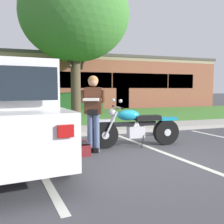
% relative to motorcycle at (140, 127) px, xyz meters
% --- Properties ---
extents(ground_plane, '(140.00, 140.00, 0.00)m').
position_rel_motorcycle_xyz_m(ground_plane, '(-0.08, -0.90, -0.48)').
color(ground_plane, '#424247').
extents(curb_strip, '(60.00, 0.20, 0.12)m').
position_rel_motorcycle_xyz_m(curb_strip, '(-0.08, 1.81, -0.42)').
color(curb_strip, '#ADA89E').
rests_on(curb_strip, ground).
extents(concrete_walk, '(60.00, 1.50, 0.08)m').
position_rel_motorcycle_xyz_m(concrete_walk, '(-0.08, 2.66, -0.44)').
color(concrete_walk, '#ADA89E').
rests_on(concrete_walk, ground).
extents(grass_lawn, '(60.00, 7.53, 0.06)m').
position_rel_motorcycle_xyz_m(grass_lawn, '(-0.08, 7.18, -0.45)').
color(grass_lawn, '#478433').
rests_on(grass_lawn, ground).
extents(stall_stripe_0, '(0.60, 4.39, 0.01)m').
position_rel_motorcycle_xyz_m(stall_stripe_0, '(-2.48, -0.70, -0.48)').
color(stall_stripe_0, silver).
rests_on(stall_stripe_0, ground).
extents(stall_stripe_1, '(0.60, 4.39, 0.01)m').
position_rel_motorcycle_xyz_m(stall_stripe_1, '(0.21, -0.70, -0.48)').
color(stall_stripe_1, silver).
rests_on(stall_stripe_1, ground).
extents(motorcycle, '(2.24, 0.82, 1.18)m').
position_rel_motorcycle_xyz_m(motorcycle, '(0.00, 0.00, 0.00)').
color(motorcycle, black).
rests_on(motorcycle, ground).
extents(rider_person, '(0.56, 0.66, 1.70)m').
position_rel_motorcycle_xyz_m(rider_person, '(-1.24, -0.20, 0.53)').
color(rider_person, black).
rests_on(rider_person, ground).
extents(handbag, '(0.28, 0.13, 0.36)m').
position_rel_motorcycle_xyz_m(handbag, '(-1.53, -0.49, -0.34)').
color(handbag, maroon).
rests_on(handbag, ground).
extents(shade_tree, '(6.27, 6.27, 8.34)m').
position_rel_motorcycle_xyz_m(shade_tree, '(0.10, 9.05, 5.17)').
color(shade_tree, '#4C3D2D').
rests_on(shade_tree, ground).
extents(hedge_left, '(3.35, 0.90, 1.24)m').
position_rel_motorcycle_xyz_m(hedge_left, '(-2.87, 11.18, 0.17)').
color(hedge_left, '#235623').
rests_on(hedge_left, ground).
extents(hedge_center_left, '(3.02, 0.90, 1.24)m').
position_rel_motorcycle_xyz_m(hedge_center_left, '(0.78, 11.18, 0.17)').
color(hedge_center_left, '#235623').
rests_on(hedge_center_left, ground).
extents(brick_building, '(27.14, 11.24, 3.93)m').
position_rel_motorcycle_xyz_m(brick_building, '(-1.41, 16.90, 1.49)').
color(brick_building, '#93513D').
rests_on(brick_building, ground).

